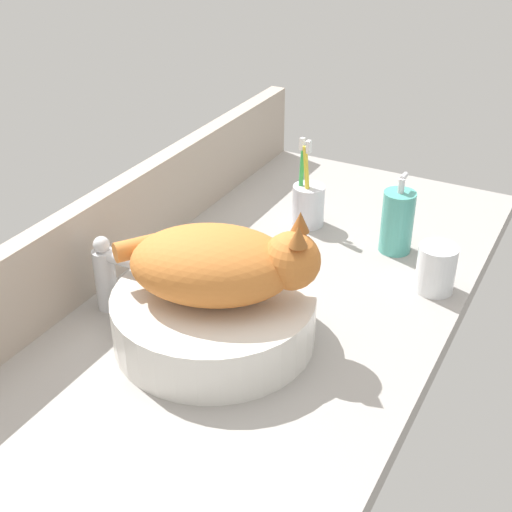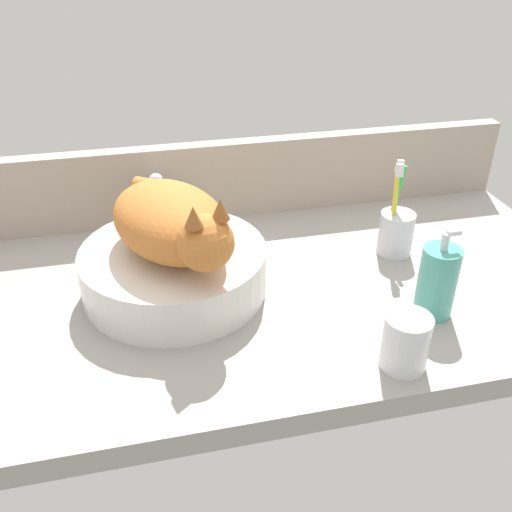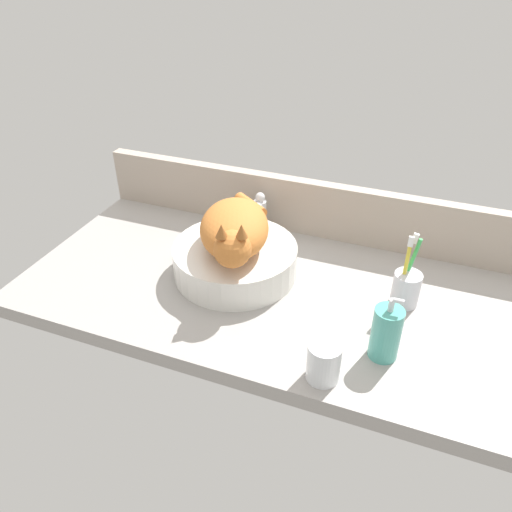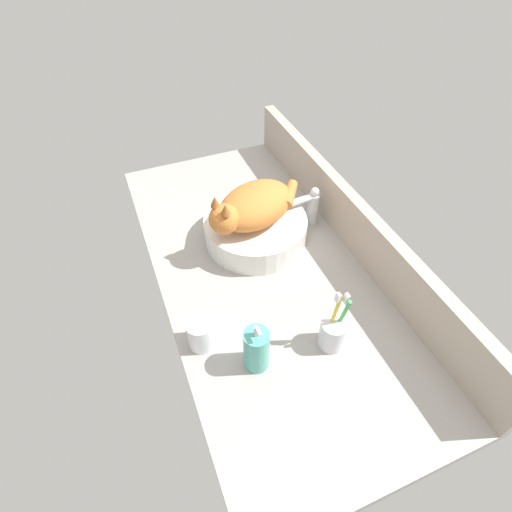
{
  "view_description": "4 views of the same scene",
  "coord_description": "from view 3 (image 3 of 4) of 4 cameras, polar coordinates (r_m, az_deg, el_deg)",
  "views": [
    {
      "loc": [
        -89.75,
        -46.57,
        68.78
      ],
      "look_at": [
        1.36,
        1.79,
        8.36
      ],
      "focal_mm": 50.0,
      "sensor_mm": 36.0,
      "label": 1
    },
    {
      "loc": [
        -16.71,
        -81.59,
        57.55
      ],
      "look_at": [
        1.34,
        -2.56,
        7.88
      ],
      "focal_mm": 40.0,
      "sensor_mm": 36.0,
      "label": 2
    },
    {
      "loc": [
        30.99,
        -94.91,
        76.76
      ],
      "look_at": [
        -3.87,
        -4.34,
        11.39
      ],
      "focal_mm": 35.0,
      "sensor_mm": 36.0,
      "label": 3
    },
    {
      "loc": [
        73.74,
        -32.53,
        87.72
      ],
      "look_at": [
        3.39,
        -3.98,
        9.24
      ],
      "focal_mm": 28.0,
      "sensor_mm": 36.0,
      "label": 4
    }
  ],
  "objects": [
    {
      "name": "ground_plane",
      "position": [
        1.27,
        2.34,
        -4.34
      ],
      "size": [
        128.75,
        61.56,
        4.0
      ],
      "primitive_type": "cube",
      "color": "#9E9993"
    },
    {
      "name": "cat",
      "position": [
        1.22,
        -2.47,
        3.01
      ],
      "size": [
        24.84,
        31.21,
        14.0
      ],
      "color": "#CC7533",
      "rests_on": "sink_basin"
    },
    {
      "name": "faucet",
      "position": [
        1.42,
        0.32,
        4.77
      ],
      "size": [
        3.6,
        11.84,
        13.6
      ],
      "color": "silver",
      "rests_on": "ground_plane"
    },
    {
      "name": "backsplash_panel",
      "position": [
        1.45,
        6.2,
        5.52
      ],
      "size": [
        128.75,
        3.6,
        16.37
      ],
      "primitive_type": "cube",
      "color": "#AD9E8E",
      "rests_on": "ground_plane"
    },
    {
      "name": "soap_dispenser",
      "position": [
        1.07,
        14.63,
        -8.52
      ],
      "size": [
        6.16,
        6.16,
        15.54
      ],
      "color": "teal",
      "rests_on": "ground_plane"
    },
    {
      "name": "sink_basin",
      "position": [
        1.29,
        -2.38,
        -0.45
      ],
      "size": [
        31.82,
        31.82,
        8.24
      ],
      "primitive_type": "cylinder",
      "color": "silver",
      "rests_on": "ground_plane"
    },
    {
      "name": "water_glass",
      "position": [
        1.02,
        7.72,
        -12.09
      ],
      "size": [
        6.85,
        6.85,
        8.63
      ],
      "color": "white",
      "rests_on": "ground_plane"
    },
    {
      "name": "toothbrush_cup",
      "position": [
        1.23,
        16.77,
        -3.44
      ],
      "size": [
        6.54,
        6.54,
        18.69
      ],
      "color": "silver",
      "rests_on": "ground_plane"
    }
  ]
}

